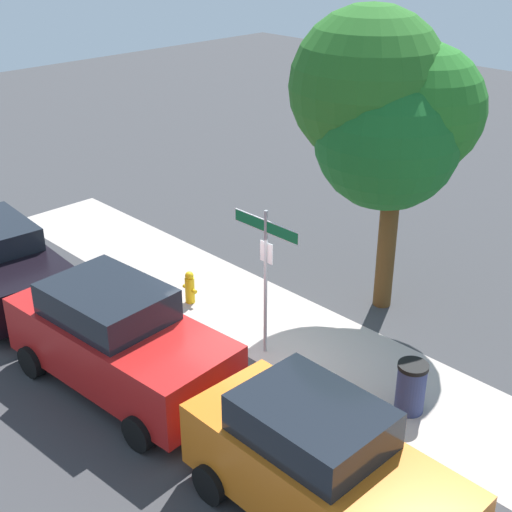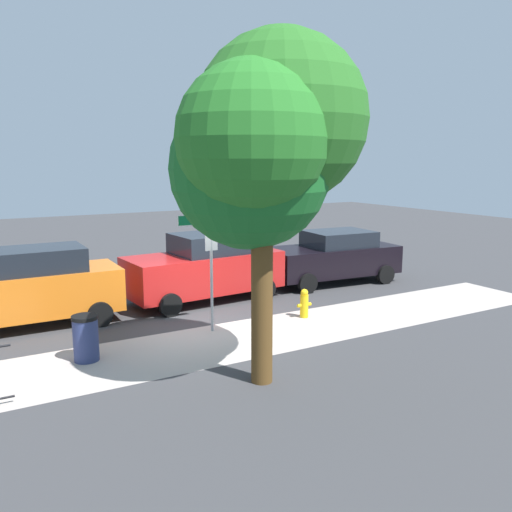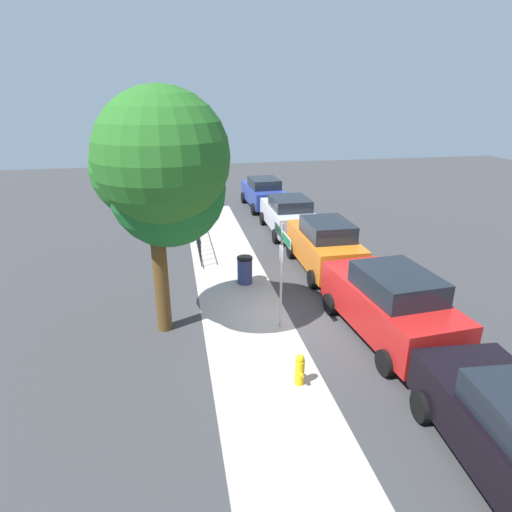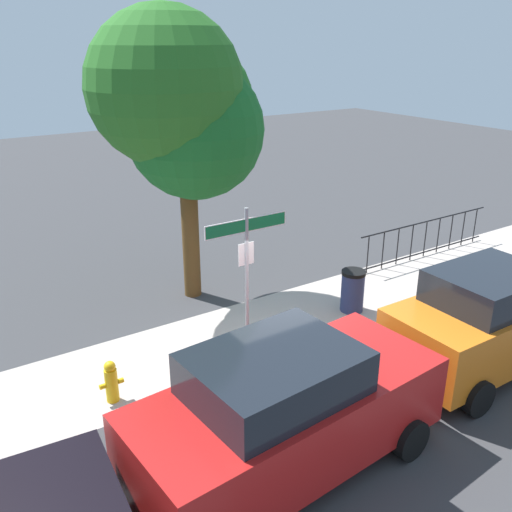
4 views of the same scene
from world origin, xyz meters
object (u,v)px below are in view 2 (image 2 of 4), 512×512
trash_bin (86,338)px  car_red (206,267)px  shade_tree (264,141)px  car_black (333,256)px  car_orange (34,287)px  fire_hydrant (304,303)px  street_sign (211,243)px

trash_bin → car_red: bearing=-142.6°
shade_tree → trash_bin: (2.80, -2.57, -4.01)m
car_black → car_orange: 9.61m
car_red → trash_bin: car_red is taller
shade_tree → fire_hydrant: bearing=-136.0°
car_red → car_orange: (4.80, 0.13, -0.01)m
car_black → trash_bin: bearing=24.3°
shade_tree → car_black: (-6.24, -5.84, -3.60)m
street_sign → trash_bin: bearing=9.0°
shade_tree → car_red: size_ratio=1.38×
trash_bin → car_orange: bearing=-79.6°
car_orange → street_sign: bearing=145.3°
shade_tree → trash_bin: bearing=-42.6°
street_sign → fire_hydrant: street_sign is taller
shade_tree → trash_bin: 5.52m
car_orange → trash_bin: 3.20m
shade_tree → fire_hydrant: (-2.97, -2.87, -4.12)m
shade_tree → car_black: bearing=-136.9°
street_sign → car_black: (-5.89, -2.77, -1.30)m
shade_tree → fire_hydrant: 5.84m
street_sign → car_red: street_sign is taller
car_black → trash_bin: 9.62m
car_red → trash_bin: (4.24, 3.24, -0.51)m
fire_hydrant → car_red: bearing=-62.4°
car_black → car_red: (4.80, 0.03, 0.10)m
car_red → shade_tree: bearing=71.9°
car_black → car_orange: car_orange is taller
shade_tree → car_red: 6.93m
car_black → car_orange: size_ratio=1.09×
trash_bin → car_black: bearing=-160.1°
fire_hydrant → trash_bin: 5.78m
fire_hydrant → trash_bin: trash_bin is taller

